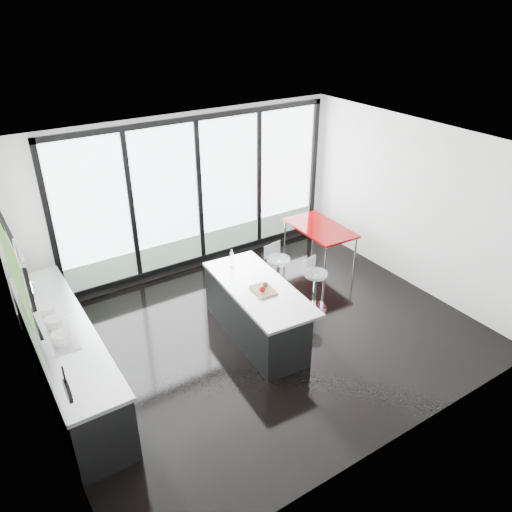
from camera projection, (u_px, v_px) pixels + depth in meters
floor at (261, 333)px, 7.49m from camera, size 6.00×5.00×0.00m
ceiling at (262, 150)px, 6.16m from camera, size 6.00×5.00×0.00m
wall_back at (198, 199)px, 8.84m from camera, size 6.00×0.09×2.80m
wall_front at (400, 348)px, 4.98m from camera, size 6.00×0.00×2.80m
wall_left at (25, 296)px, 5.52m from camera, size 0.26×5.00×2.80m
wall_right at (413, 205)px, 8.26m from camera, size 0.00×5.00×2.80m
counter_cabinets at (67, 357)px, 6.28m from camera, size 0.69×3.24×1.36m
island at (255, 312)px, 7.24m from camera, size 1.01×2.10×1.08m
bar_stool_near at (315, 291)px, 7.90m from camera, size 0.52×0.52×0.68m
bar_stool_far at (278, 277)px, 8.23m from camera, size 0.51×0.51×0.71m
red_table at (319, 245)px, 9.27m from camera, size 0.83×1.39×0.73m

